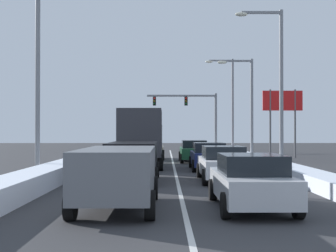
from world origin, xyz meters
name	(u,v)px	position (x,y,z in m)	size (l,w,h in m)	color
ground_plane	(176,174)	(0.00, 17.75, 0.00)	(120.00, 120.00, 0.00)	#333335
lane_stripe_between_right_lane_and_center_lane	(174,167)	(0.00, 22.19, 0.00)	(0.14, 48.83, 0.01)	silver
snow_bank_right_shoulder	(263,162)	(5.30, 22.19, 0.27)	(1.33, 48.83, 0.54)	silver
snow_bank_left_shoulder	(85,161)	(-5.30, 22.19, 0.35)	(1.35, 48.83, 0.69)	silver
sedan_silver_right_lane_nearest	(251,181)	(1.85, 7.26, 0.76)	(2.00, 4.50, 1.51)	#B7BABF
sedan_white_right_lane_second	(223,163)	(1.94, 14.26, 0.76)	(2.00, 4.50, 1.51)	silver
sedan_navy_right_lane_third	(208,156)	(1.88, 20.19, 0.76)	(2.00, 4.50, 1.51)	navy
sedan_green_right_lane_fourth	(194,151)	(1.46, 26.77, 0.76)	(2.00, 4.50, 1.51)	#1E5633
suv_gray_center_lane_nearest	(118,172)	(-1.83, 7.24, 1.02)	(2.16, 4.90, 1.67)	slate
suv_black_center_lane_second	(133,158)	(-1.89, 14.19, 1.02)	(2.16, 4.90, 1.67)	black
box_truck_center_lane_third	(142,135)	(-1.91, 22.01, 1.90)	(2.53, 7.20, 3.36)	#38383D
sedan_tan_center_lane_fourth	(151,149)	(-1.60, 29.67, 0.76)	(2.00, 4.50, 1.51)	#937F60
traffic_light_gantry	(194,109)	(2.57, 44.38, 4.50)	(7.54, 0.47, 6.20)	slate
street_lamp_right_near	(275,75)	(5.55, 19.97, 5.25)	(2.66, 0.36, 8.85)	gray
street_lamp_right_mid	(247,99)	(5.51, 28.85, 4.54)	(2.66, 0.36, 7.51)	gray
street_lamp_right_far	(229,98)	(5.42, 37.73, 5.26)	(2.66, 0.36, 8.88)	gray
street_lamp_left_mid	(45,63)	(-6.03, 15.68, 5.28)	(2.66, 0.36, 8.91)	gray
roadside_sign_right	(283,108)	(8.91, 31.73, 4.02)	(3.20, 0.16, 5.50)	#59595B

